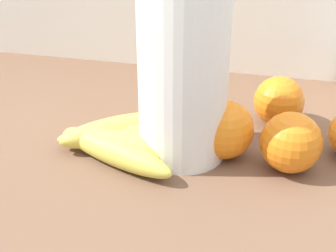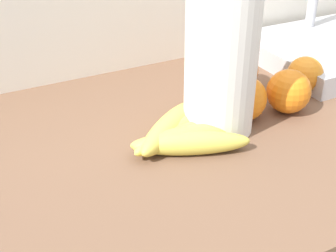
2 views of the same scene
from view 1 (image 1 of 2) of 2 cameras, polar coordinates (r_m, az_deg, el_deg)
name	(u,v)px [view 1 (image 1 of 2)]	position (r m, az deg, el deg)	size (l,w,h in m)	color
wall_back	(336,197)	(1.14, 18.86, -7.79)	(2.23, 0.06, 1.30)	silver
banana_bunch	(121,140)	(0.70, -5.44, -1.67)	(0.20, 0.18, 0.04)	#D9C94C
orange_right	(279,101)	(0.78, 12.67, 2.80)	(0.08, 0.08, 0.08)	orange
orange_center	(224,130)	(0.68, 6.49, -0.42)	(0.08, 0.08, 0.08)	orange
orange_back_left	(291,143)	(0.67, 14.01, -1.86)	(0.08, 0.08, 0.08)	orange
paper_towel_roll	(183,65)	(0.64, 1.78, 7.08)	(0.12, 0.12, 0.29)	white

